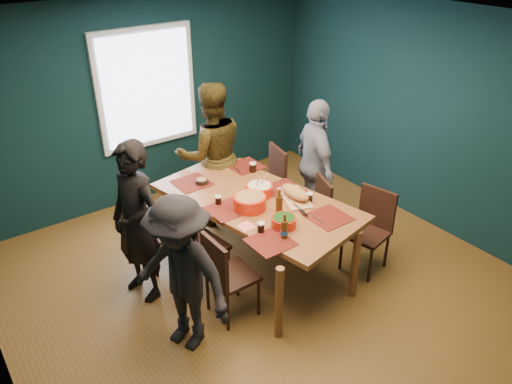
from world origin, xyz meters
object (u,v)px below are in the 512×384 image
at_px(person_near_left, 181,275).
at_px(chair_left_mid, 193,242).
at_px(dining_table, 256,206).
at_px(chair_left_far, 159,227).
at_px(chair_right_far, 270,179).
at_px(person_back, 211,155).
at_px(person_far_left, 137,223).
at_px(bowl_herbs, 284,221).
at_px(person_right, 315,164).
at_px(cutting_board, 295,194).
at_px(chair_left_near, 224,272).
at_px(bowl_salad, 250,202).
at_px(bowl_dumpling, 259,189).
at_px(chair_right_near, 371,223).
at_px(chair_right_mid, 315,210).

bearing_deg(person_near_left, chair_left_mid, 120.84).
distance_m(dining_table, chair_left_far, 1.08).
bearing_deg(chair_right_far, person_back, 156.94).
bearing_deg(person_near_left, person_far_left, 158.12).
bearing_deg(person_far_left, dining_table, 61.41).
bearing_deg(bowl_herbs, person_right, 36.37).
height_order(person_near_left, cutting_board, person_near_left).
bearing_deg(chair_left_mid, bowl_herbs, -48.94).
relative_size(person_far_left, cutting_board, 2.66).
bearing_deg(chair_left_mid, dining_table, -8.88).
xyz_separation_m(chair_left_mid, person_right, (1.92, 0.30, 0.22)).
xyz_separation_m(chair_left_near, person_back, (0.89, 1.64, 0.37)).
distance_m(bowl_salad, bowl_herbs, 0.48).
xyz_separation_m(dining_table, chair_left_mid, (-0.78, 0.03, -0.18)).
bearing_deg(person_near_left, chair_right_far, 100.97).
relative_size(chair_left_mid, person_far_left, 0.60).
height_order(bowl_salad, bowl_dumpling, bowl_dumpling).
height_order(person_back, person_right, person_back).
bearing_deg(person_back, dining_table, 99.92).
bearing_deg(chair_left_near, person_far_left, 121.07).
bearing_deg(person_right, chair_left_near, 133.98).
xyz_separation_m(chair_left_far, chair_right_far, (1.62, 0.13, 0.04)).
bearing_deg(chair_right_near, person_far_left, 142.20).
relative_size(person_far_left, person_near_left, 1.11).
relative_size(person_back, bowl_salad, 5.36).
bearing_deg(chair_left_far, chair_right_mid, -5.16).
bearing_deg(person_back, chair_right_far, 162.38).
xyz_separation_m(person_near_left, cutting_board, (1.57, 0.34, 0.14)).
height_order(dining_table, person_far_left, person_far_left).
distance_m(dining_table, bowl_herbs, 0.61).
height_order(dining_table, person_back, person_back).
relative_size(dining_table, person_right, 1.47).
bearing_deg(chair_left_far, person_back, 47.13).
xyz_separation_m(bowl_salad, bowl_herbs, (0.06, -0.48, -0.02)).
height_order(chair_right_far, chair_right_near, chair_right_far).
height_order(chair_right_near, person_right, person_right).
relative_size(chair_left_far, person_back, 0.50).
bearing_deg(bowl_herbs, chair_left_near, 173.21).
xyz_separation_m(dining_table, chair_right_mid, (0.74, -0.13, -0.25)).
height_order(chair_right_far, person_near_left, person_near_left).
xyz_separation_m(bowl_dumpling, cutting_board, (0.25, -0.30, -0.00)).
xyz_separation_m(dining_table, person_back, (0.14, 1.14, 0.14)).
relative_size(chair_left_near, person_right, 0.57).
bearing_deg(chair_right_near, chair_left_mid, 143.76).
height_order(dining_table, chair_left_mid, chair_left_mid).
height_order(chair_right_near, person_near_left, person_near_left).
bearing_deg(chair_right_near, bowl_salad, 138.83).
distance_m(chair_right_near, person_near_left, 2.26).
distance_m(dining_table, person_right, 1.19).
height_order(chair_left_near, person_near_left, person_near_left).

